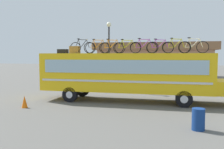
% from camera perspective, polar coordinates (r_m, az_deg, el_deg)
% --- Properties ---
extents(ground_plane, '(120.00, 120.00, 0.00)m').
position_cam_1_polar(ground_plane, '(16.14, 2.94, -6.10)').
color(ground_plane, '#605E59').
extents(bus, '(12.15, 2.62, 3.07)m').
position_cam_1_polar(bus, '(15.87, 3.79, 0.38)').
color(bus, yellow).
rests_on(bus, ground).
extents(luggage_bag_1, '(0.69, 0.36, 0.29)m').
position_cam_1_polar(luggage_bag_1, '(17.24, -11.21, 5.23)').
color(luggage_bag_1, black).
rests_on(luggage_bag_1, bus).
extents(luggage_bag_2, '(0.64, 0.42, 0.48)m').
position_cam_1_polar(luggage_bag_2, '(16.74, -8.52, 5.62)').
color(luggage_bag_2, olive).
rests_on(luggage_bag_2, bus).
extents(rooftop_bicycle_1, '(1.69, 0.44, 0.97)m').
position_cam_1_polar(rooftop_bicycle_1, '(16.39, -6.85, 6.23)').
color(rooftop_bicycle_1, black).
rests_on(rooftop_bicycle_1, bus).
extents(rooftop_bicycle_2, '(1.76, 0.44, 0.95)m').
position_cam_1_polar(rooftop_bicycle_2, '(16.29, -3.25, 6.24)').
color(rooftop_bicycle_2, black).
rests_on(rooftop_bicycle_2, bus).
extents(rooftop_bicycle_3, '(1.71, 0.44, 0.92)m').
position_cam_1_polar(rooftop_bicycle_3, '(15.85, -0.00, 6.26)').
color(rooftop_bicycle_3, black).
rests_on(rooftop_bicycle_3, bus).
extents(rooftop_bicycle_4, '(1.74, 0.44, 0.89)m').
position_cam_1_polar(rooftop_bicycle_4, '(15.57, 3.41, 6.24)').
color(rooftop_bicycle_4, black).
rests_on(rooftop_bicycle_4, bus).
extents(rooftop_bicycle_5, '(1.74, 0.44, 0.93)m').
position_cam_1_polar(rooftop_bicycle_5, '(15.40, 7.32, 6.29)').
color(rooftop_bicycle_5, black).
rests_on(rooftop_bicycle_5, bus).
extents(rooftop_bicycle_6, '(1.64, 0.44, 0.89)m').
position_cam_1_polar(rooftop_bicycle_6, '(15.33, 10.90, 6.19)').
color(rooftop_bicycle_6, black).
rests_on(rooftop_bicycle_6, bus).
extents(rooftop_bicycle_7, '(1.67, 0.44, 0.94)m').
position_cam_1_polar(rooftop_bicycle_7, '(15.58, 14.44, 6.17)').
color(rooftop_bicycle_7, black).
rests_on(rooftop_bicycle_7, bus).
extents(rooftop_bicycle_8, '(1.75, 0.44, 0.96)m').
position_cam_1_polar(rooftop_bicycle_8, '(15.83, 18.21, 6.09)').
color(rooftop_bicycle_8, black).
rests_on(rooftop_bicycle_8, bus).
extents(roadside_building, '(14.18, 10.21, 4.41)m').
position_cam_1_polar(roadside_building, '(33.21, 9.89, 3.22)').
color(roadside_building, tan).
rests_on(roadside_building, ground).
extents(trash_bin, '(0.50, 0.50, 0.87)m').
position_cam_1_polar(trash_bin, '(10.53, 19.18, -9.68)').
color(trash_bin, navy).
rests_on(trash_bin, ground).
extents(traffic_cone, '(0.34, 0.34, 0.67)m').
position_cam_1_polar(traffic_cone, '(14.91, -19.41, -5.92)').
color(traffic_cone, orange).
rests_on(traffic_cone, ground).
extents(street_lamp, '(0.39, 0.39, 5.65)m').
position_cam_1_polar(street_lamp, '(20.59, -0.71, 6.54)').
color(street_lamp, '#38383D').
rests_on(street_lamp, ground).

